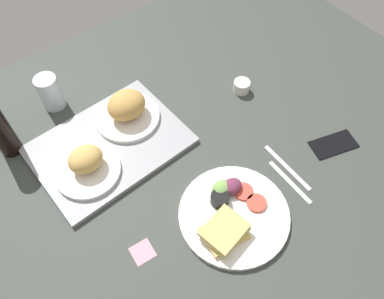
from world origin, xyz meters
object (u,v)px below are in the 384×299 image
object	(u,v)px
serving_tray	(110,145)
plate_with_salad	(231,214)
bread_plate_near	(86,164)
drinking_glass	(50,92)
cell_phone	(334,144)
bread_plate_far	(127,109)
knife	(287,167)
sticky_note	(143,252)
espresso_cup	(242,86)
fork	(290,182)

from	to	relation	value
serving_tray	plate_with_salad	distance (cm)	43.14
bread_plate_near	drinking_glass	xyz separation A→B (cm)	(3.92, 30.52, 1.46)
serving_tray	cell_phone	world-z (taller)	serving_tray
serving_tray	bread_plate_far	world-z (taller)	bread_plate_far
cell_phone	knife	bearing A→B (deg)	-172.48
drinking_glass	sticky_note	distance (cm)	60.70
bread_plate_near	espresso_cup	bearing A→B (deg)	-2.77
serving_tray	cell_phone	size ratio (longest dim) A/B	3.13
drinking_glass	fork	distance (cm)	80.37
serving_tray	bread_plate_near	bearing A→B (deg)	-154.83
bread_plate_far	espresso_cup	bearing A→B (deg)	-18.39
serving_tray	espresso_cup	distance (cm)	48.65
espresso_cup	fork	distance (cm)	38.21
bread_plate_near	fork	world-z (taller)	bread_plate_near
bread_plate_near	sticky_note	bearing A→B (deg)	-91.95
bread_plate_far	cell_phone	xyz separation A→B (cm)	(45.02, -47.33, -5.08)
serving_tray	sticky_note	world-z (taller)	serving_tray
serving_tray	espresso_cup	xyz separation A→B (cm)	(48.09, -7.26, 1.20)
plate_with_salad	cell_phone	distance (cm)	41.15
espresso_cup	serving_tray	bearing A→B (deg)	171.41
fork	knife	size ratio (longest dim) A/B	0.89
drinking_glass	fork	xyz separation A→B (cm)	(40.54, -69.15, -5.78)
drinking_glass	cell_phone	distance (cm)	91.61
serving_tray	espresso_cup	size ratio (longest dim) A/B	8.04
bread_plate_far	fork	size ratio (longest dim) A/B	1.21
fork	knife	xyz separation A→B (cm)	(3.00, 4.00, 0.00)
fork	sticky_note	xyz separation A→B (cm)	(-45.48, 8.95, -0.19)
espresso_cup	cell_phone	world-z (taller)	espresso_cup
cell_phone	sticky_note	distance (cm)	66.41
plate_with_salad	sticky_note	xyz separation A→B (cm)	(-24.83, 6.54, -1.57)
fork	drinking_glass	bearing A→B (deg)	32.59
plate_with_salad	knife	world-z (taller)	plate_with_salad
plate_with_salad	sticky_note	world-z (taller)	plate_with_salad
serving_tray	bread_plate_near	xyz separation A→B (cm)	(-9.52, -4.48, 3.77)
bread_plate_near	plate_with_salad	world-z (taller)	bread_plate_near
knife	cell_phone	world-z (taller)	cell_phone
bread_plate_near	drinking_glass	world-z (taller)	drinking_glass
drinking_glass	fork	world-z (taller)	drinking_glass
espresso_cup	bread_plate_near	bearing A→B (deg)	177.23
bread_plate_near	bread_plate_far	world-z (taller)	bread_plate_far
plate_with_salad	sticky_note	size ratio (longest dim) A/B	5.44
fork	sticky_note	distance (cm)	46.35
drinking_glass	sticky_note	world-z (taller)	drinking_glass
bread_plate_far	espresso_cup	xyz separation A→B (cm)	(37.70, -12.53, -3.48)
knife	cell_phone	size ratio (longest dim) A/B	1.32
bread_plate_near	cell_phone	xyz separation A→B (cm)	(64.93, -37.59, -4.17)
fork	cell_phone	world-z (taller)	cell_phone
plate_with_salad	sticky_note	bearing A→B (deg)	165.24
cell_phone	espresso_cup	bearing A→B (deg)	119.01
plate_with_salad	knife	distance (cm)	23.74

